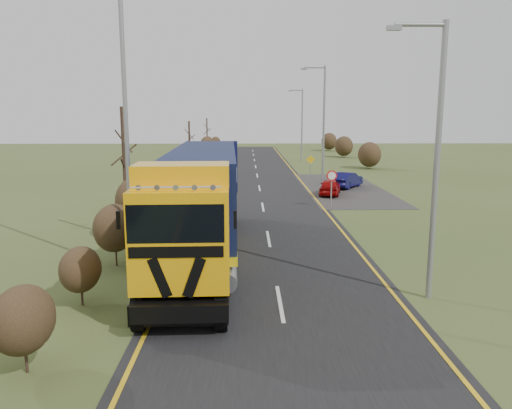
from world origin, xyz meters
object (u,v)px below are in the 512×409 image
object	(u,v)px
car_red_hatchback	(330,187)
speed_sign	(332,182)
streetlight_near	(434,152)
car_blue_sedan	(347,180)
lorry	(202,196)

from	to	relation	value
car_red_hatchback	speed_sign	bearing A→B (deg)	94.83
streetlight_near	car_blue_sedan	bearing A→B (deg)	84.60
car_red_hatchback	car_blue_sedan	size ratio (longest dim) A/B	0.92
lorry	car_blue_sedan	size ratio (longest dim) A/B	4.22
lorry	speed_sign	distance (m)	12.54
car_red_hatchback	speed_sign	xyz separation A→B (m)	(-0.75, -4.99, 1.05)
car_blue_sedan	car_red_hatchback	bearing A→B (deg)	94.72
lorry	speed_sign	bearing A→B (deg)	54.19
car_red_hatchback	streetlight_near	size ratio (longest dim) A/B	0.41
lorry	car_blue_sedan	distance (m)	21.31
car_blue_sedan	speed_sign	xyz separation A→B (m)	(-2.67, -8.52, 1.02)
streetlight_near	speed_sign	size ratio (longest dim) A/B	3.59
lorry	streetlight_near	xyz separation A→B (m)	(7.43, -4.89, 2.12)
lorry	streetlight_near	bearing A→B (deg)	-35.17
speed_sign	lorry	bearing A→B (deg)	-124.01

